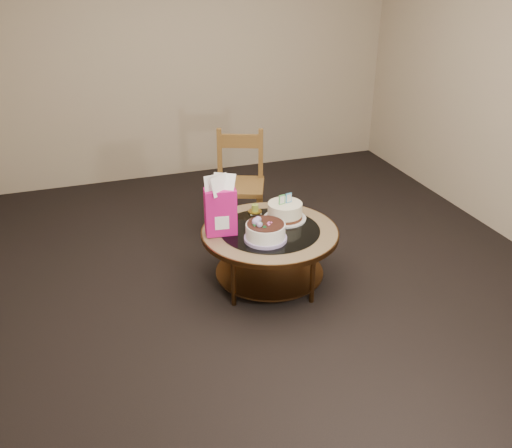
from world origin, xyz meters
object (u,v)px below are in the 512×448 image
object	(u,v)px
decorated_cake	(265,233)
gift_bag	(220,206)
cream_cake	(285,211)
dining_chair	(239,184)
coffee_table	(270,239)

from	to	relation	value
decorated_cake	gift_bag	world-z (taller)	gift_bag
cream_cake	gift_bag	world-z (taller)	gift_bag
decorated_cake	cream_cake	distance (m)	0.37
decorated_cake	dining_chair	size ratio (longest dim) A/B	0.33
decorated_cake	cream_cake	bearing A→B (deg)	46.53
coffee_table	decorated_cake	distance (m)	0.22
coffee_table	cream_cake	world-z (taller)	cream_cake
decorated_cake	dining_chair	world-z (taller)	dining_chair
coffee_table	cream_cake	bearing A→B (deg)	37.41
cream_cake	gift_bag	distance (m)	0.55
coffee_table	dining_chair	size ratio (longest dim) A/B	1.11
coffee_table	gift_bag	size ratio (longest dim) A/B	2.29
coffee_table	dining_chair	world-z (taller)	dining_chair
decorated_cake	gift_bag	size ratio (longest dim) A/B	0.69
coffee_table	dining_chair	xyz separation A→B (m)	(0.05, 0.90, 0.09)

